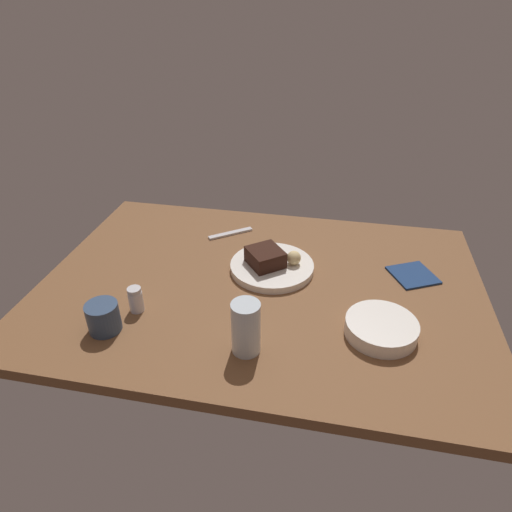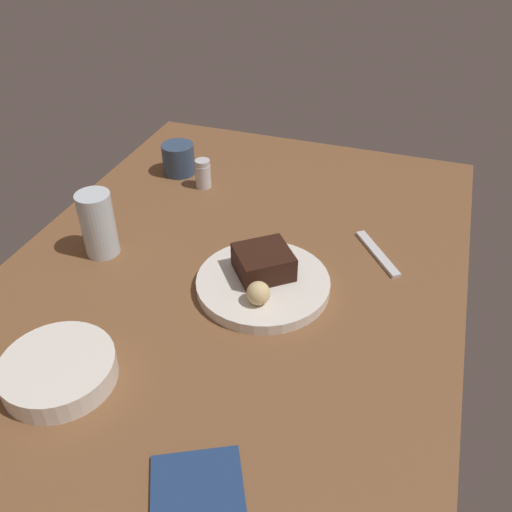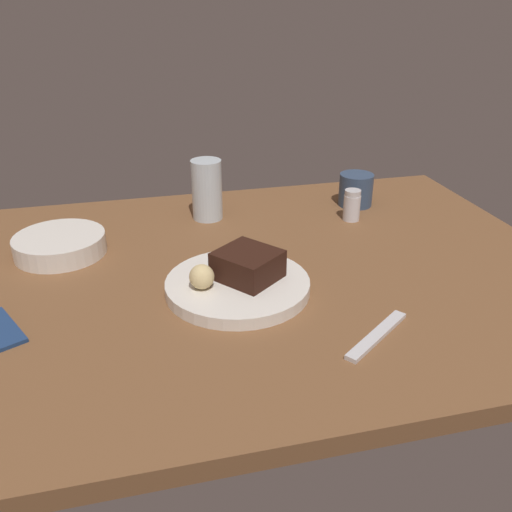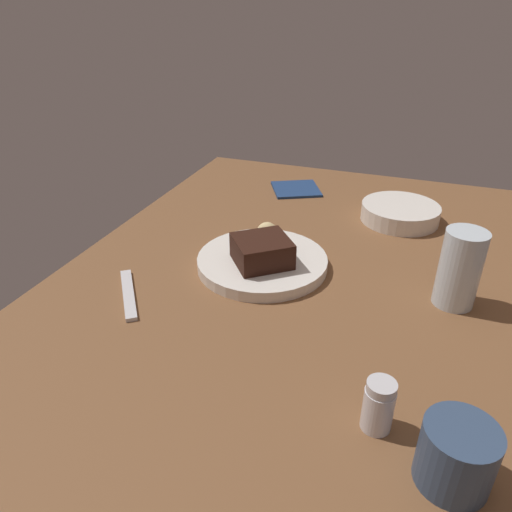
{
  "view_description": "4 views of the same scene",
  "coord_description": "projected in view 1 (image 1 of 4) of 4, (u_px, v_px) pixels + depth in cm",
  "views": [
    {
      "loc": [
        -17.93,
        97.88,
        74.39
      ],
      "look_at": [
        2.37,
        -5.05,
        8.45
      ],
      "focal_mm": 31.22,
      "sensor_mm": 36.0,
      "label": 1
    },
    {
      "loc": [
        -72.95,
        -30.16,
        66.39
      ],
      "look_at": [
        3.67,
        -3.95,
        5.5
      ],
      "focal_mm": 38.23,
      "sensor_mm": 36.0,
      "label": 2
    },
    {
      "loc": [
        -17.76,
        -84.73,
        48.43
      ],
      "look_at": [
        2.0,
        -4.13,
        7.58
      ],
      "focal_mm": 38.47,
      "sensor_mm": 36.0,
      "label": 3
    },
    {
      "loc": [
        69.97,
        17.53,
        47.7
      ],
      "look_at": [
        -0.79,
        -8.01,
        5.68
      ],
      "focal_mm": 33.42,
      "sensor_mm": 36.0,
      "label": 4
    }
  ],
  "objects": [
    {
      "name": "dessert_spoon",
      "position": [
        231.0,
        233.0,
        1.45
      ],
      "size": [
        13.1,
        10.41,
        0.7
      ],
      "primitive_type": "cube",
      "rotation": [
        0.0,
        0.0,
        0.64
      ],
      "color": "silver",
      "rests_on": "dining_table"
    },
    {
      "name": "coffee_cup",
      "position": [
        103.0,
        317.0,
        1.04
      ],
      "size": [
        7.69,
        7.69,
        7.32
      ],
      "primitive_type": "cylinder",
      "color": "#334766",
      "rests_on": "dining_table"
    },
    {
      "name": "bread_roll",
      "position": [
        294.0,
        258.0,
        1.26
      ],
      "size": [
        4.04,
        4.04,
        4.04
      ],
      "primitive_type": "sphere",
      "color": "#DBC184",
      "rests_on": "dessert_plate"
    },
    {
      "name": "dessert_plate",
      "position": [
        272.0,
        267.0,
        1.27
      ],
      "size": [
        23.87,
        23.87,
        2.05
      ],
      "primitive_type": "cylinder",
      "color": "white",
      "rests_on": "dining_table"
    },
    {
      "name": "salt_shaker",
      "position": [
        136.0,
        300.0,
        1.11
      ],
      "size": [
        3.61,
        3.61,
        6.75
      ],
      "color": "silver",
      "rests_on": "dining_table"
    },
    {
      "name": "side_bowl",
      "position": [
        381.0,
        328.0,
        1.04
      ],
      "size": [
        16.87,
        16.87,
        3.73
      ],
      "primitive_type": "cylinder",
      "color": "white",
      "rests_on": "dining_table"
    },
    {
      "name": "chocolate_cake_slice",
      "position": [
        266.0,
        257.0,
        1.25
      ],
      "size": [
        12.81,
        12.9,
        4.68
      ],
      "primitive_type": "cube",
      "rotation": [
        0.0,
        0.0,
        2.24
      ],
      "color": "black",
      "rests_on": "dessert_plate"
    },
    {
      "name": "water_glass",
      "position": [
        246.0,
        328.0,
        0.97
      ],
      "size": [
        6.5,
        6.5,
        12.92
      ],
      "primitive_type": "cylinder",
      "color": "silver",
      "rests_on": "dining_table"
    },
    {
      "name": "dining_table",
      "position": [
        261.0,
        288.0,
        1.23
      ],
      "size": [
        120.0,
        84.0,
        3.0
      ],
      "primitive_type": "cube",
      "color": "brown",
      "rests_on": "ground"
    },
    {
      "name": "folded_napkin",
      "position": [
        413.0,
        275.0,
        1.25
      ],
      "size": [
        15.13,
        15.2,
        0.6
      ],
      "primitive_type": "cube",
      "rotation": [
        0.0,
        0.0,
        0.47
      ],
      "color": "navy",
      "rests_on": "dining_table"
    }
  ]
}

